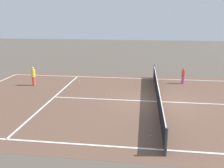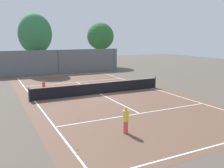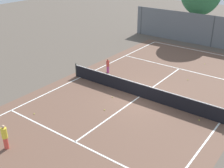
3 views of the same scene
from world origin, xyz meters
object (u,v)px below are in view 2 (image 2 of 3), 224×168
Objects in this scene: player_2 at (126,120)px; tennis_ball_0 at (77,149)px; tennis_ball_6 at (106,102)px; tennis_ball_7 at (145,90)px; tennis_ball_2 at (81,78)px; tennis_ball_5 at (90,98)px; tennis_ball_1 at (101,75)px; tennis_ball_9 at (96,83)px; tennis_ball_3 at (78,120)px; tennis_ball_4 at (77,154)px; player_0 at (44,87)px.

player_2 reaches higher than tennis_ball_0.
tennis_ball_6 is 5.76m from tennis_ball_7.
player_2 is 10.85m from tennis_ball_7.
tennis_ball_2 is 1.00× the size of tennis_ball_5.
player_2 is at bearing -129.41° from tennis_ball_7.
tennis_ball_6 is 1.00× the size of tennis_ball_7.
tennis_ball_2 is (-3.28, -1.44, 0.00)m from tennis_ball_1.
tennis_ball_7 is (3.07, -9.19, 0.00)m from tennis_ball_2.
tennis_ball_0 is 9.22m from tennis_ball_5.
tennis_ball_9 is at bearing 73.53° from player_2.
tennis_ball_6 is at bearing 56.18° from tennis_ball_0.
tennis_ball_3 is (1.32, 3.74, 0.00)m from tennis_ball_0.
player_2 reaches higher than tennis_ball_2.
tennis_ball_0 is 8.06m from tennis_ball_6.
tennis_ball_7 is (9.90, 9.52, 0.00)m from tennis_ball_4.
player_0 is 18.16× the size of tennis_ball_5.
player_2 is 3.30m from tennis_ball_4.
tennis_ball_7 is at bearing 50.59° from player_2.
player_0 reaches higher than tennis_ball_6.
tennis_ball_1 is 12.89m from tennis_ball_5.
tennis_ball_3 is (-5.33, -14.56, 0.00)m from tennis_ball_2.
tennis_ball_9 is (7.00, 14.61, 0.00)m from tennis_ball_4.
tennis_ball_4 is 1.00× the size of tennis_ball_9.
tennis_ball_6 is (-2.16, -11.60, 0.00)m from tennis_ball_2.
player_0 is 18.16× the size of tennis_ball_2.
player_0 is 18.16× the size of tennis_ball_6.
tennis_ball_7 is (8.79, -2.59, -0.58)m from player_0.
player_0 is at bearing -138.20° from tennis_ball_1.
tennis_ball_7 is at bearing 24.72° from tennis_ball_6.
player_0 is 6.16m from tennis_ball_6.
tennis_ball_0 and tennis_ball_6 have the same top height.
tennis_ball_2 is at bearing 108.49° from tennis_ball_7.
tennis_ball_0 is at bearing -114.72° from tennis_ball_5.
tennis_ball_4 is at bearing -159.11° from player_2.
tennis_ball_3 and tennis_ball_7 have the same top height.
tennis_ball_5 is at bearing -105.70° from tennis_ball_2.
tennis_ball_1 and tennis_ball_5 have the same top height.
tennis_ball_4 is at bearing -123.27° from tennis_ball_6.
tennis_ball_4 is at bearing -95.23° from player_0.
player_0 is 11.75m from tennis_ball_0.
player_0 is 9.18m from tennis_ball_7.
tennis_ball_5 is 1.00× the size of tennis_ball_7.
tennis_ball_7 is (8.40, 5.37, 0.00)m from tennis_ball_3.
tennis_ball_6 is (1.64, 5.96, -0.68)m from player_2.
player_0 reaches higher than tennis_ball_4.
player_0 is 0.86× the size of player_2.
tennis_ball_0 is 15.75m from tennis_ball_9.
tennis_ball_5 and tennis_ball_7 have the same top height.
tennis_ball_1 is (9.93, 19.74, 0.00)m from tennis_ball_0.
tennis_ball_0 is at bearing -115.66° from tennis_ball_9.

